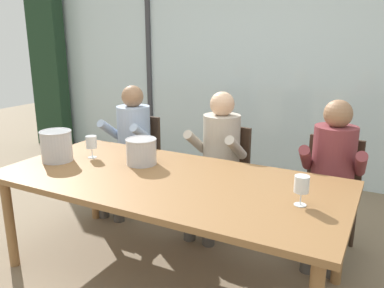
# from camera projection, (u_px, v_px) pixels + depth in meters

# --- Properties ---
(ground) EXTENTS (14.00, 14.00, 0.00)m
(ground) POSITION_uv_depth(u_px,v_px,m) (224.00, 218.00, 3.66)
(ground) COLOR #847056
(window_glass_panel) EXTENTS (7.55, 0.03, 2.60)m
(window_glass_panel) POSITION_uv_depth(u_px,v_px,m) (274.00, 68.00, 4.48)
(window_glass_panel) COLOR silver
(window_glass_panel) RESTS_ON ground
(window_mullion_left) EXTENTS (0.06, 0.06, 2.60)m
(window_mullion_left) POSITION_uv_depth(u_px,v_px,m) (150.00, 64.00, 5.23)
(window_mullion_left) COLOR #38383D
(window_mullion_left) RESTS_ON ground
(hillside_vineyard) EXTENTS (13.55, 2.40, 1.64)m
(hillside_vineyard) POSITION_uv_depth(u_px,v_px,m) (328.00, 79.00, 8.03)
(hillside_vineyard) COLOR #386633
(hillside_vineyard) RESTS_ON ground
(curtain_heavy_drape) EXTENTS (0.56, 0.20, 2.60)m
(curtain_heavy_drape) POSITION_uv_depth(u_px,v_px,m) (48.00, 61.00, 5.87)
(curtain_heavy_drape) COLOR #1E3823
(curtain_heavy_drape) RESTS_ON ground
(dining_table) EXTENTS (2.35, 1.09, 0.73)m
(dining_table) POSITION_uv_depth(u_px,v_px,m) (168.00, 186.00, 2.63)
(dining_table) COLOR olive
(dining_table) RESTS_ON ground
(chair_near_curtain) EXTENTS (0.47, 0.47, 0.89)m
(chair_near_curtain) POSITION_uv_depth(u_px,v_px,m) (137.00, 153.00, 3.92)
(chair_near_curtain) COLOR #332319
(chair_near_curtain) RESTS_ON ground
(chair_left_of_center) EXTENTS (0.50, 0.50, 0.89)m
(chair_left_of_center) POSITION_uv_depth(u_px,v_px,m) (223.00, 168.00, 3.48)
(chair_left_of_center) COLOR #332319
(chair_left_of_center) RESTS_ON ground
(chair_center) EXTENTS (0.48, 0.48, 0.89)m
(chair_center) POSITION_uv_depth(u_px,v_px,m) (330.00, 186.00, 3.06)
(chair_center) COLOR #332319
(chair_center) RESTS_ON ground
(person_pale_blue_shirt) EXTENTS (0.46, 0.61, 1.21)m
(person_pale_blue_shirt) POSITION_uv_depth(u_px,v_px,m) (129.00, 140.00, 3.75)
(person_pale_blue_shirt) COLOR #9EB2D1
(person_pale_blue_shirt) RESTS_ON ground
(person_beige_jumper) EXTENTS (0.47, 0.62, 1.21)m
(person_beige_jumper) POSITION_uv_depth(u_px,v_px,m) (217.00, 153.00, 3.33)
(person_beige_jumper) COLOR #B7AD9E
(person_beige_jumper) RESTS_ON ground
(person_maroon_top) EXTENTS (0.48, 0.63, 1.21)m
(person_maroon_top) POSITION_uv_depth(u_px,v_px,m) (332.00, 170.00, 2.90)
(person_maroon_top) COLOR brown
(person_maroon_top) RESTS_ON ground
(ice_bucket_primary) EXTENTS (0.23, 0.23, 0.19)m
(ice_bucket_primary) POSITION_uv_depth(u_px,v_px,m) (141.00, 151.00, 2.88)
(ice_bucket_primary) COLOR #B7B7BC
(ice_bucket_primary) RESTS_ON dining_table
(ice_bucket_secondary) EXTENTS (0.24, 0.24, 0.24)m
(ice_bucket_secondary) POSITION_uv_depth(u_px,v_px,m) (57.00, 145.00, 2.94)
(ice_bucket_secondary) COLOR #B7B7BC
(ice_bucket_secondary) RESTS_ON dining_table
(wine_glass_by_left_taster) EXTENTS (0.08, 0.08, 0.17)m
(wine_glass_by_left_taster) POSITION_uv_depth(u_px,v_px,m) (91.00, 143.00, 3.02)
(wine_glass_by_left_taster) COLOR silver
(wine_glass_by_left_taster) RESTS_ON dining_table
(wine_glass_near_bucket) EXTENTS (0.08, 0.08, 0.17)m
(wine_glass_near_bucket) POSITION_uv_depth(u_px,v_px,m) (302.00, 186.00, 2.16)
(wine_glass_near_bucket) COLOR silver
(wine_glass_near_bucket) RESTS_ON dining_table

